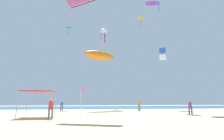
{
  "coord_description": "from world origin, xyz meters",
  "views": [
    {
      "loc": [
        -3.51,
        -20.09,
        1.56
      ],
      "look_at": [
        0.8,
        11.48,
        7.07
      ],
      "focal_mm": 29.2,
      "sensor_mm": 36.0,
      "label": 1
    }
  ],
  "objects_px": {
    "canopy_tent": "(38,92)",
    "kite_box_blue": "(163,54)",
    "person_leftmost": "(62,105)",
    "person_central": "(51,107)",
    "kite_octopus_white": "(104,32)",
    "kite_inflatable_orange": "(99,55)",
    "kite_diamond_yellow": "(141,18)",
    "person_rightmost": "(139,104)",
    "banner_flag": "(81,98)",
    "person_near_tent": "(190,106)",
    "kite_diamond_green": "(69,28)",
    "kite_delta_purple": "(152,2)"
  },
  "relations": [
    {
      "from": "canopy_tent",
      "to": "kite_box_blue",
      "type": "distance_m",
      "value": 19.03
    },
    {
      "from": "person_leftmost",
      "to": "canopy_tent",
      "type": "bearing_deg",
      "value": 61.67
    },
    {
      "from": "person_central",
      "to": "kite_octopus_white",
      "type": "distance_m",
      "value": 36.15
    },
    {
      "from": "kite_box_blue",
      "to": "kite_inflatable_orange",
      "type": "distance_m",
      "value": 13.24
    },
    {
      "from": "person_leftmost",
      "to": "kite_diamond_yellow",
      "type": "xyz_separation_m",
      "value": [
        18.01,
        11.55,
        22.5
      ]
    },
    {
      "from": "person_rightmost",
      "to": "banner_flag",
      "type": "distance_m",
      "value": 11.75
    },
    {
      "from": "kite_box_blue",
      "to": "person_leftmost",
      "type": "bearing_deg",
      "value": 10.48
    },
    {
      "from": "person_central",
      "to": "banner_flag",
      "type": "xyz_separation_m",
      "value": [
        2.54,
        5.73,
        0.9
      ]
    },
    {
      "from": "person_near_tent",
      "to": "person_rightmost",
      "type": "bearing_deg",
      "value": -33.0
    },
    {
      "from": "canopy_tent",
      "to": "person_near_tent",
      "type": "height_order",
      "value": "canopy_tent"
    },
    {
      "from": "person_rightmost",
      "to": "kite_diamond_green",
      "type": "relative_size",
      "value": 0.85
    },
    {
      "from": "person_rightmost",
      "to": "kite_octopus_white",
      "type": "distance_m",
      "value": 26.07
    },
    {
      "from": "banner_flag",
      "to": "person_rightmost",
      "type": "bearing_deg",
      "value": 36.39
    },
    {
      "from": "kite_inflatable_orange",
      "to": "kite_delta_purple",
      "type": "xyz_separation_m",
      "value": [
        9.98,
        -4.18,
        10.07
      ]
    },
    {
      "from": "kite_diamond_green",
      "to": "kite_delta_purple",
      "type": "relative_size",
      "value": 0.72
    },
    {
      "from": "person_near_tent",
      "to": "kite_diamond_yellow",
      "type": "height_order",
      "value": "kite_diamond_yellow"
    },
    {
      "from": "kite_box_blue",
      "to": "kite_diamond_yellow",
      "type": "relative_size",
      "value": 0.66
    },
    {
      "from": "canopy_tent",
      "to": "person_central",
      "type": "height_order",
      "value": "canopy_tent"
    },
    {
      "from": "banner_flag",
      "to": "person_central",
      "type": "bearing_deg",
      "value": -113.94
    },
    {
      "from": "kite_delta_purple",
      "to": "kite_box_blue",
      "type": "bearing_deg",
      "value": 86.95
    },
    {
      "from": "person_near_tent",
      "to": "kite_octopus_white",
      "type": "bearing_deg",
      "value": -38.52
    },
    {
      "from": "person_central",
      "to": "kite_delta_purple",
      "type": "xyz_separation_m",
      "value": [
        15.52,
        13.91,
        19.7
      ]
    },
    {
      "from": "person_leftmost",
      "to": "kite_delta_purple",
      "type": "distance_m",
      "value": 25.77
    },
    {
      "from": "person_central",
      "to": "kite_inflatable_orange",
      "type": "distance_m",
      "value": 21.23
    },
    {
      "from": "person_leftmost",
      "to": "kite_octopus_white",
      "type": "height_order",
      "value": "kite_octopus_white"
    },
    {
      "from": "kite_octopus_white",
      "to": "kite_delta_purple",
      "type": "bearing_deg",
      "value": -46.76
    },
    {
      "from": "person_central",
      "to": "kite_diamond_green",
      "type": "xyz_separation_m",
      "value": [
        -1.49,
        25.24,
        18.09
      ]
    },
    {
      "from": "kite_diamond_green",
      "to": "kite_diamond_yellow",
      "type": "xyz_separation_m",
      "value": [
        18.49,
        1.37,
        4.37
      ]
    },
    {
      "from": "person_leftmost",
      "to": "kite_inflatable_orange",
      "type": "height_order",
      "value": "kite_inflatable_orange"
    },
    {
      "from": "canopy_tent",
      "to": "person_near_tent",
      "type": "bearing_deg",
      "value": 4.64
    },
    {
      "from": "kite_delta_purple",
      "to": "kite_diamond_yellow",
      "type": "distance_m",
      "value": 13.07
    },
    {
      "from": "kite_diamond_green",
      "to": "person_central",
      "type": "bearing_deg",
      "value": -92.37
    },
    {
      "from": "person_near_tent",
      "to": "kite_inflatable_orange",
      "type": "xyz_separation_m",
      "value": [
        -10.33,
        14.3,
        9.7
      ]
    },
    {
      "from": "kite_diamond_green",
      "to": "kite_diamond_yellow",
      "type": "bearing_deg",
      "value": -1.52
    },
    {
      "from": "kite_box_blue",
      "to": "kite_delta_purple",
      "type": "height_order",
      "value": "kite_delta_purple"
    },
    {
      "from": "person_rightmost",
      "to": "kite_box_blue",
      "type": "height_order",
      "value": "kite_box_blue"
    },
    {
      "from": "person_rightmost",
      "to": "kite_inflatable_orange",
      "type": "distance_m",
      "value": 12.77
    },
    {
      "from": "kite_diamond_green",
      "to": "kite_octopus_white",
      "type": "bearing_deg",
      "value": 20.71
    },
    {
      "from": "person_rightmost",
      "to": "kite_diamond_green",
      "type": "distance_m",
      "value": 25.79
    },
    {
      "from": "person_central",
      "to": "kite_box_blue",
      "type": "distance_m",
      "value": 19.05
    },
    {
      "from": "person_rightmost",
      "to": "banner_flag",
      "type": "xyz_separation_m",
      "value": [
        -9.43,
        -6.95,
        0.87
      ]
    },
    {
      "from": "canopy_tent",
      "to": "kite_delta_purple",
      "type": "relative_size",
      "value": 1.02
    },
    {
      "from": "kite_box_blue",
      "to": "canopy_tent",
      "type": "bearing_deg",
      "value": 53.07
    },
    {
      "from": "banner_flag",
      "to": "kite_box_blue",
      "type": "xyz_separation_m",
      "value": [
        12.35,
        3.17,
        6.98
      ]
    },
    {
      "from": "kite_box_blue",
      "to": "kite_diamond_yellow",
      "type": "xyz_separation_m",
      "value": [
        2.11,
        17.71,
        14.57
      ]
    },
    {
      "from": "person_near_tent",
      "to": "canopy_tent",
      "type": "bearing_deg",
      "value": 38.03
    },
    {
      "from": "person_leftmost",
      "to": "person_rightmost",
      "type": "bearing_deg",
      "value": 144.76
    },
    {
      "from": "kite_diamond_green",
      "to": "kite_delta_purple",
      "type": "bearing_deg",
      "value": -39.41
    },
    {
      "from": "person_leftmost",
      "to": "kite_inflatable_orange",
      "type": "distance_m",
      "value": 12.07
    },
    {
      "from": "person_leftmost",
      "to": "kite_delta_purple",
      "type": "height_order",
      "value": "kite_delta_purple"
    }
  ]
}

